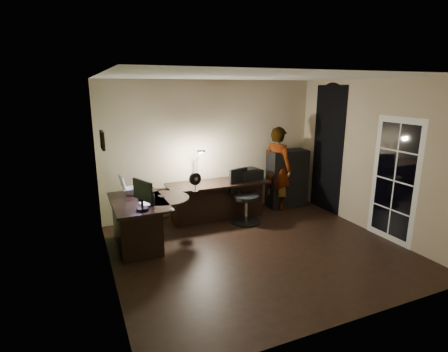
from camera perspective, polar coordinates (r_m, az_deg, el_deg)
name	(u,v)px	position (r m, az deg, el deg)	size (l,w,h in m)	color
floor	(258,250)	(5.82, 5.59, -11.87)	(4.50, 4.00, 0.01)	black
ceiling	(263,76)	(5.23, 6.33, 15.88)	(4.50, 4.00, 0.01)	silver
wall_back	(212,148)	(7.14, -1.95, 4.57)	(4.50, 0.01, 2.70)	tan
wall_front	(357,209)	(3.81, 20.85, -5.04)	(4.50, 0.01, 2.70)	tan
wall_left	(106,184)	(4.72, -18.74, -1.25)	(0.01, 4.00, 2.70)	tan
wall_right	(371,157)	(6.74, 22.94, 2.87)	(0.01, 4.00, 2.70)	tan
green_wall_overlay	(107,184)	(4.72, -18.56, -1.23)	(0.00, 4.00, 2.70)	#486028
arched_doorway	(328,150)	(7.56, 16.58, 4.14)	(0.01, 0.90, 2.60)	black
french_door	(394,181)	(6.43, 26.06, -0.71)	(0.02, 0.92, 2.10)	white
framed_picture	(102,140)	(5.06, -19.26, 5.52)	(0.04, 0.30, 0.25)	black
desk_left	(140,224)	(5.91, -13.60, -7.56)	(0.84, 1.36, 0.79)	black
desk_right	(218,201)	(6.94, -0.96, -4.02)	(1.99, 0.70, 0.75)	black
cabinet	(287,179)	(7.72, 10.24, -0.41)	(0.83, 0.42, 1.25)	black
laptop_stand	(133,190)	(6.14, -14.71, -2.30)	(0.22, 0.18, 0.09)	silver
laptop	(132,181)	(6.10, -14.80, -0.85)	(0.35, 0.33, 0.24)	silver
monitor	(142,199)	(5.30, -13.27, -3.61)	(0.09, 0.47, 0.31)	black
mouse	(172,210)	(5.16, -8.53, -5.45)	(0.07, 0.10, 0.04)	silver
phone	(161,196)	(5.86, -10.26, -3.27)	(0.07, 0.13, 0.01)	black
pen	(144,205)	(5.50, -12.96, -4.59)	(0.01, 0.13, 0.01)	black
speaker	(152,200)	(5.39, -11.61, -3.89)	(0.07, 0.07, 0.19)	black
notepad	(146,204)	(5.54, -12.66, -4.44)	(0.16, 0.22, 0.01)	silver
desk_fan	(195,182)	(6.22, -4.76, -0.99)	(0.23, 0.12, 0.35)	black
headphones	(238,179)	(6.93, 2.31, -0.49)	(0.18, 0.07, 0.08)	#135989
printer	(248,174)	(7.07, 3.95, 0.36)	(0.50, 0.39, 0.22)	black
desk_lamp	(197,164)	(6.83, -4.43, 1.99)	(0.17, 0.33, 0.72)	black
office_chair	(246,197)	(6.71, 3.65, -3.42)	(0.58, 0.58, 1.03)	black
person	(278,168)	(7.49, 8.76, 1.23)	(0.63, 0.42, 1.77)	#D8A88C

